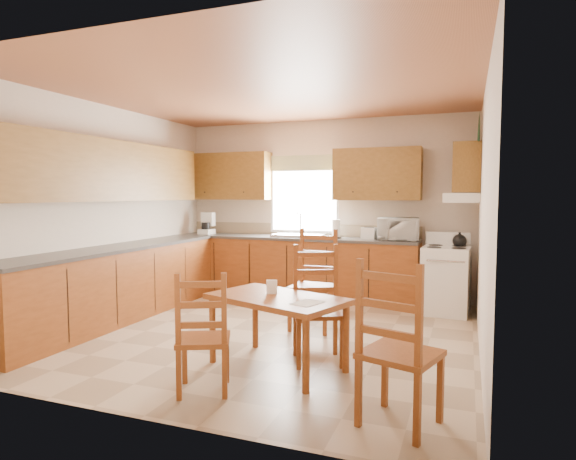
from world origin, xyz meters
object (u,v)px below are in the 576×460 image
(chair_near_left, at_px, (204,331))
(chair_far_left, at_px, (318,305))
(stove, at_px, (446,281))
(chair_far_right, at_px, (313,280))
(chair_near_right, at_px, (401,343))
(dining_table, at_px, (277,332))
(microwave, at_px, (398,229))

(chair_near_left, distance_m, chair_far_left, 1.16)
(stove, bearing_deg, chair_far_left, -109.43)
(chair_far_left, distance_m, chair_far_right, 1.09)
(chair_near_left, xyz_separation_m, chair_near_right, (1.53, -0.03, 0.08))
(chair_near_right, height_order, chair_far_right, chair_far_right)
(dining_table, xyz_separation_m, chair_near_left, (-0.35, -0.69, 0.16))
(chair_far_left, height_order, chair_far_right, chair_far_right)
(chair_near_left, xyz_separation_m, chair_far_right, (0.28, 1.99, 0.09))
(microwave, relative_size, dining_table, 0.43)
(chair_near_left, height_order, chair_near_right, chair_near_right)
(chair_near_left, distance_m, chair_far_right, 2.01)
(stove, distance_m, dining_table, 2.94)
(microwave, height_order, chair_near_left, microwave)
(stove, xyz_separation_m, microwave, (-0.67, 0.30, 0.65))
(microwave, distance_m, dining_table, 3.09)
(microwave, bearing_deg, stove, -31.20)
(stove, xyz_separation_m, chair_near_left, (-1.69, -3.31, 0.05))
(microwave, xyz_separation_m, chair_near_right, (0.51, -3.64, -0.51))
(microwave, relative_size, chair_near_right, 0.46)
(stove, distance_m, chair_near_left, 3.72)
(chair_far_left, bearing_deg, chair_near_right, -72.71)
(dining_table, distance_m, chair_far_left, 0.45)
(dining_table, relative_size, chair_far_right, 1.06)
(chair_near_right, distance_m, chair_far_right, 2.37)
(chair_near_right, bearing_deg, stove, -75.39)
(chair_near_left, xyz_separation_m, chair_far_left, (0.65, 0.96, 0.05))
(chair_near_left, bearing_deg, chair_far_left, -149.16)
(chair_near_left, distance_m, chair_near_right, 1.54)
(stove, bearing_deg, dining_table, -112.68)
(dining_table, distance_m, chair_near_right, 1.40)
(microwave, distance_m, chair_near_right, 3.72)
(microwave, bearing_deg, chair_far_left, -104.70)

